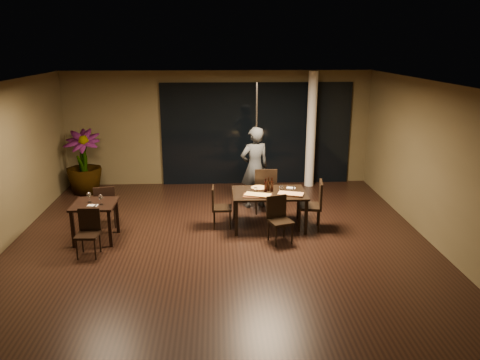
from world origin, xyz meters
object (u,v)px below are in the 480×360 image
(chair_main_near, at_px, (279,216))
(potted_plant, at_px, (83,162))
(side_table, at_px, (95,209))
(bottle_a, at_px, (266,185))
(chair_side_near, at_px, (89,230))
(bottle_b, at_px, (272,185))
(bottle_c, at_px, (268,184))
(chair_main_far, at_px, (265,188))
(diner, at_px, (255,168))
(chair_main_left, at_px, (218,205))
(chair_side_far, at_px, (105,204))
(chair_main_right, at_px, (314,203))
(main_table, at_px, (269,196))

(chair_main_near, bearing_deg, potted_plant, 125.76)
(side_table, relative_size, bottle_a, 2.83)
(chair_side_near, distance_m, bottle_b, 3.65)
(bottle_c, bearing_deg, chair_main_far, 88.71)
(side_table, xyz_separation_m, potted_plant, (-1.00, 3.01, 0.18))
(chair_side_near, height_order, diner, diner)
(chair_main_far, distance_m, chair_main_left, 1.30)
(chair_main_left, xyz_separation_m, chair_side_far, (-2.31, 0.09, 0.02))
(chair_side_far, bearing_deg, chair_main_left, 167.67)
(chair_main_right, xyz_separation_m, chair_side_far, (-4.25, 0.30, -0.06))
(chair_main_far, bearing_deg, chair_side_far, 13.82)
(potted_plant, bearing_deg, bottle_c, -28.71)
(chair_main_right, relative_size, bottle_c, 3.57)
(chair_side_near, bearing_deg, bottle_c, 22.61)
(chair_main_right, bearing_deg, side_table, -76.21)
(bottle_a, height_order, bottle_b, bottle_b)
(side_table, xyz_separation_m, bottle_b, (3.46, 0.55, 0.27))
(diner, distance_m, bottle_b, 1.22)
(chair_main_near, bearing_deg, bottle_a, 84.61)
(chair_main_right, xyz_separation_m, diner, (-1.10, 1.41, 0.37))
(diner, xyz_separation_m, bottle_b, (0.26, -1.20, -0.04))
(side_table, distance_m, diner, 3.66)
(chair_side_near, bearing_deg, chair_side_far, 91.45)
(chair_main_far, bearing_deg, potted_plant, -18.59)
(diner, distance_m, potted_plant, 4.39)
(chair_main_far, bearing_deg, chair_main_near, 96.09)
(potted_plant, height_order, bottle_c, potted_plant)
(bottle_b, bearing_deg, chair_main_left, -179.53)
(chair_main_near, distance_m, bottle_a, 0.87)
(diner, xyz_separation_m, bottle_a, (0.13, -1.22, -0.05))
(side_table, relative_size, chair_main_right, 0.79)
(chair_main_far, xyz_separation_m, bottle_b, (0.05, -0.75, 0.31))
(chair_side_far, distance_m, diner, 3.37)
(side_table, bearing_deg, bottle_b, 9.10)
(side_table, bearing_deg, chair_side_far, 85.57)
(diner, height_order, bottle_b, diner)
(bottle_c, bearing_deg, side_table, -169.88)
(chair_main_near, relative_size, bottle_b, 3.04)
(chair_side_far, distance_m, bottle_a, 3.30)
(bottle_c, bearing_deg, chair_main_near, -82.45)
(side_table, xyz_separation_m, chair_side_far, (0.05, 0.64, -0.12))
(diner, bearing_deg, bottle_a, 76.62)
(chair_side_far, bearing_deg, bottle_a, 168.01)
(chair_main_left, height_order, chair_side_near, chair_main_left)
(main_table, xyz_separation_m, chair_main_right, (0.90, -0.16, -0.11))
(chair_main_far, relative_size, chair_main_right, 1.04)
(main_table, xyz_separation_m, side_table, (-3.40, -0.50, -0.05))
(chair_main_left, bearing_deg, main_table, -90.70)
(diner, distance_m, bottle_c, 1.16)
(chair_main_right, relative_size, bottle_a, 3.57)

